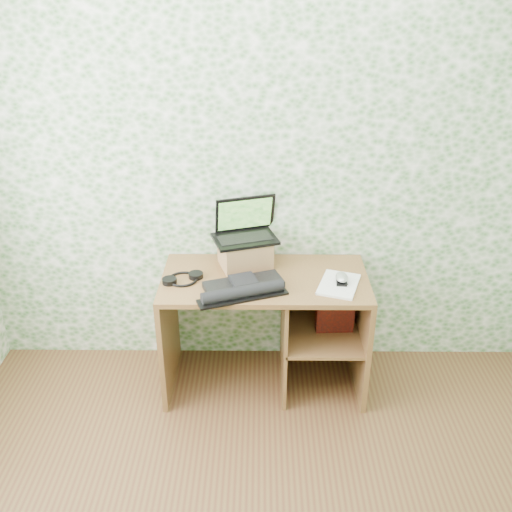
{
  "coord_description": "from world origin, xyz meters",
  "views": [
    {
      "loc": [
        -0.03,
        -1.44,
        2.36
      ],
      "look_at": [
        -0.05,
        1.39,
        0.92
      ],
      "focal_mm": 40.0,
      "sensor_mm": 36.0,
      "label": 1
    }
  ],
  "objects_px": {
    "riser": "(245,253)",
    "laptop": "(245,229)",
    "notepad": "(339,284)",
    "keyboard": "(243,288)",
    "desk": "(277,314)"
  },
  "relations": [
    {
      "from": "laptop",
      "to": "keyboard",
      "type": "xyz_separation_m",
      "value": [
        -0.0,
        -0.35,
        -0.2
      ]
    },
    {
      "from": "keyboard",
      "to": "riser",
      "type": "bearing_deg",
      "value": 69.51
    },
    {
      "from": "riser",
      "to": "laptop",
      "type": "relative_size",
      "value": 0.68
    },
    {
      "from": "keyboard",
      "to": "notepad",
      "type": "bearing_deg",
      "value": -12.12
    },
    {
      "from": "laptop",
      "to": "notepad",
      "type": "distance_m",
      "value": 0.64
    },
    {
      "from": "riser",
      "to": "laptop",
      "type": "height_order",
      "value": "laptop"
    },
    {
      "from": "riser",
      "to": "keyboard",
      "type": "height_order",
      "value": "riser"
    },
    {
      "from": "notepad",
      "to": "laptop",
      "type": "bearing_deg",
      "value": 171.15
    },
    {
      "from": "laptop",
      "to": "notepad",
      "type": "bearing_deg",
      "value": -44.57
    },
    {
      "from": "laptop",
      "to": "keyboard",
      "type": "height_order",
      "value": "laptop"
    },
    {
      "from": "desk",
      "to": "notepad",
      "type": "bearing_deg",
      "value": -19.05
    },
    {
      "from": "desk",
      "to": "notepad",
      "type": "xyz_separation_m",
      "value": [
        0.34,
        -0.12,
        0.28
      ]
    },
    {
      "from": "desk",
      "to": "laptop",
      "type": "xyz_separation_m",
      "value": [
        -0.2,
        0.15,
        0.5
      ]
    },
    {
      "from": "riser",
      "to": "notepad",
      "type": "height_order",
      "value": "riser"
    },
    {
      "from": "riser",
      "to": "desk",
      "type": "bearing_deg",
      "value": -30.58
    }
  ]
}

